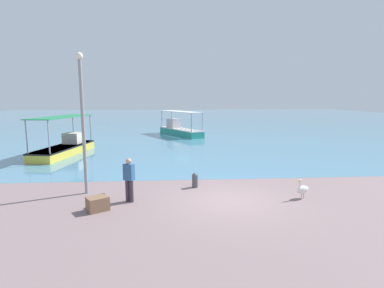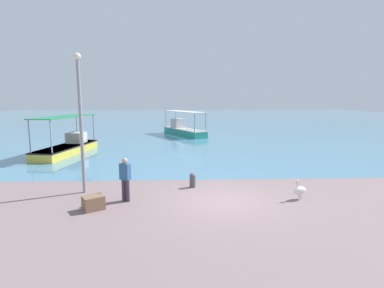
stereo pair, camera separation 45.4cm
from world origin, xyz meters
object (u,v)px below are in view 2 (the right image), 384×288
Objects in this scene: fishing_boat_far_right at (183,129)px; mooring_bollard at (193,180)px; fishing_boat_center at (68,146)px; fisherman_standing at (125,178)px; pelican at (300,190)px; lamp_post at (81,116)px; cargo_crate at (93,203)px.

fishing_boat_far_right reaches higher than mooring_bollard.
fisherman_standing is at bearing -60.15° from fishing_boat_center.
pelican is at bearing -0.82° from fisherman_standing.
pelican is at bearing -8.32° from lamp_post.
fisherman_standing is at bearing -147.34° from mooring_bollard.
pelican is 7.77m from cargo_crate.
fishing_boat_center is 3.84× the size of fisherman_standing.
mooring_bollard is 0.94× the size of cargo_crate.
fisherman_standing is at bearing 40.29° from cargo_crate.
pelican reaches higher than mooring_bollard.
mooring_bollard is at bearing -89.60° from fishing_boat_far_right.
pelican is (12.60, -10.31, -0.19)m from fishing_boat_center.
fishing_boat_center reaches higher than mooring_bollard.
pelican is 0.47× the size of fisherman_standing.
fishing_boat_center is 10.21m from lamp_post.
lamp_post is (-4.44, -19.74, 2.58)m from fishing_boat_far_right.
fishing_boat_center reaches higher than cargo_crate.
fisherman_standing is (-6.74, 0.10, 0.53)m from pelican.
fishing_boat_center is 8.11× the size of pelican.
lamp_post reaches higher than mooring_bollard.
fisherman_standing is (1.93, -1.17, -2.29)m from lamp_post.
fisherman_standing is 1.47m from cargo_crate.
fishing_boat_far_right is (8.37, 10.69, 0.06)m from fishing_boat_center.
pelican is at bearing -23.58° from mooring_bollard.
fishing_boat_far_right is 21.06m from fisherman_standing.
cargo_crate is (0.93, -2.02, -2.95)m from lamp_post.
mooring_bollard reaches higher than cargo_crate.
lamp_post is 3.37× the size of fisherman_standing.
fishing_boat_far_right is 20.40m from lamp_post.
fishing_boat_far_right is 4.06× the size of fisherman_standing.
mooring_bollard is 3.19m from fisherman_standing.
fishing_boat_center is 16.28m from pelican.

